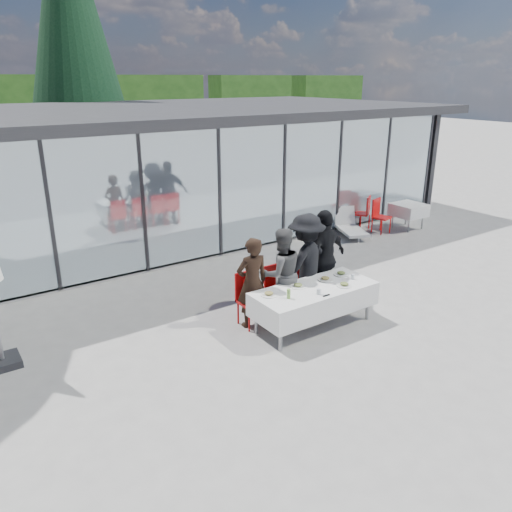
% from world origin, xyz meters
% --- Properties ---
extents(ground, '(90.00, 90.00, 0.00)m').
position_xyz_m(ground, '(0.00, 0.00, 0.00)').
color(ground, gray).
rests_on(ground, ground).
extents(pavilion, '(14.80, 8.80, 3.44)m').
position_xyz_m(pavilion, '(2.00, 8.16, 2.15)').
color(pavilion, gray).
rests_on(pavilion, ground).
extents(dining_table, '(2.26, 0.96, 0.75)m').
position_xyz_m(dining_table, '(0.50, -0.14, 0.54)').
color(dining_table, silver).
rests_on(dining_table, ground).
extents(diner_a, '(0.66, 0.66, 1.66)m').
position_xyz_m(diner_a, '(-0.38, 0.51, 0.83)').
color(diner_a, black).
rests_on(diner_a, ground).
extents(diner_chair_a, '(0.44, 0.44, 0.97)m').
position_xyz_m(diner_chair_a, '(-0.38, 0.61, 0.54)').
color(diner_chair_a, red).
rests_on(diner_chair_a, ground).
extents(diner_b, '(0.99, 0.99, 1.72)m').
position_xyz_m(diner_b, '(0.25, 0.51, 0.86)').
color(diner_b, '#545454').
rests_on(diner_b, ground).
extents(diner_chair_b, '(0.44, 0.44, 0.97)m').
position_xyz_m(diner_chair_b, '(0.25, 0.61, 0.54)').
color(diner_chair_b, red).
rests_on(diner_chair_b, ground).
extents(diner_c, '(1.44, 1.44, 1.89)m').
position_xyz_m(diner_c, '(0.83, 0.51, 0.94)').
color(diner_c, black).
rests_on(diner_c, ground).
extents(diner_chair_c, '(0.44, 0.44, 0.97)m').
position_xyz_m(diner_chair_c, '(0.83, 0.61, 0.54)').
color(diner_chair_c, red).
rests_on(diner_chair_c, ground).
extents(diner_d, '(1.27, 1.27, 1.90)m').
position_xyz_m(diner_d, '(1.30, 0.51, 0.95)').
color(diner_d, black).
rests_on(diner_d, ground).
extents(diner_chair_d, '(0.44, 0.44, 0.97)m').
position_xyz_m(diner_chair_d, '(1.30, 0.61, 0.54)').
color(diner_chair_d, red).
rests_on(diner_chair_d, ground).
extents(plate_a, '(0.28, 0.28, 0.07)m').
position_xyz_m(plate_a, '(-0.35, 0.05, 0.77)').
color(plate_a, white).
rests_on(plate_a, dining_table).
extents(plate_b, '(0.28, 0.28, 0.07)m').
position_xyz_m(plate_b, '(0.28, 0.05, 0.77)').
color(plate_b, white).
rests_on(plate_b, dining_table).
extents(plate_c, '(0.28, 0.28, 0.07)m').
position_xyz_m(plate_c, '(0.89, 0.02, 0.77)').
color(plate_c, white).
rests_on(plate_c, dining_table).
extents(plate_d, '(0.28, 0.28, 0.07)m').
position_xyz_m(plate_d, '(1.31, 0.04, 0.77)').
color(plate_d, white).
rests_on(plate_d, dining_table).
extents(plate_extra, '(0.28, 0.28, 0.07)m').
position_xyz_m(plate_extra, '(0.98, -0.37, 0.77)').
color(plate_extra, white).
rests_on(plate_extra, dining_table).
extents(juice_bottle, '(0.06, 0.06, 0.17)m').
position_xyz_m(juice_bottle, '(-0.15, -0.23, 0.83)').
color(juice_bottle, '#7AAE48').
rests_on(juice_bottle, dining_table).
extents(drinking_glasses, '(1.03, 0.23, 0.10)m').
position_xyz_m(drinking_glasses, '(0.85, -0.31, 0.80)').
color(drinking_glasses, silver).
rests_on(drinking_glasses, dining_table).
extents(folded_eyeglasses, '(0.14, 0.03, 0.01)m').
position_xyz_m(folded_eyeglasses, '(0.44, -0.51, 0.76)').
color(folded_eyeglasses, black).
rests_on(folded_eyeglasses, dining_table).
extents(spare_table_right, '(0.86, 0.86, 0.74)m').
position_xyz_m(spare_table_right, '(6.85, 3.03, 0.55)').
color(spare_table_right, silver).
rests_on(spare_table_right, ground).
extents(spare_chair_a, '(0.54, 0.54, 0.97)m').
position_xyz_m(spare_chair_a, '(5.84, 3.24, 0.54)').
color(spare_chair_a, red).
rests_on(spare_chair_a, ground).
extents(spare_chair_b, '(0.61, 0.61, 0.97)m').
position_xyz_m(spare_chair_b, '(5.74, 3.73, 0.54)').
color(spare_chair_b, red).
rests_on(spare_chair_b, ground).
extents(lounger, '(1.07, 1.46, 0.72)m').
position_xyz_m(lounger, '(4.98, 3.55, 0.26)').
color(lounger, silver).
rests_on(lounger, ground).
extents(conifer_tree, '(4.00, 4.00, 10.50)m').
position_xyz_m(conifer_tree, '(0.50, 13.00, 5.99)').
color(conifer_tree, '#382316').
rests_on(conifer_tree, ground).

